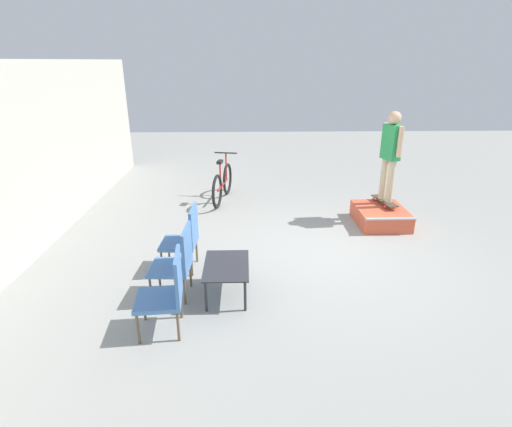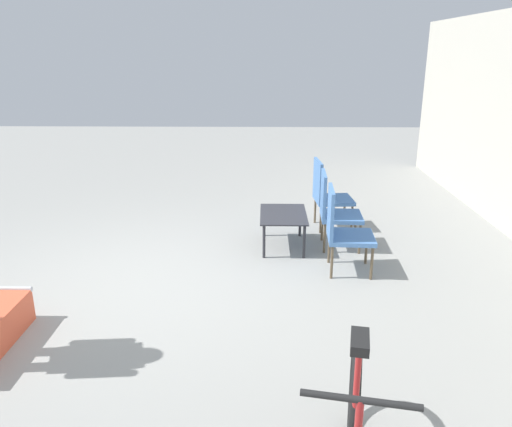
# 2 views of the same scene
# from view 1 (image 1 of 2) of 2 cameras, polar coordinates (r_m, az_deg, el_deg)

# --- Properties ---
(ground_plane) EXTENTS (24.00, 24.00, 0.00)m
(ground_plane) POSITION_cam_1_polar(r_m,az_deg,el_deg) (6.72, 9.72, -5.64)
(ground_plane) COLOR gray
(house_wall_back) EXTENTS (12.00, 0.06, 3.00)m
(house_wall_back) POSITION_cam_1_polar(r_m,az_deg,el_deg) (6.95, -31.03, 5.72)
(house_wall_back) COLOR beige
(house_wall_back) RESTS_ON ground_plane
(skate_ramp_box) EXTENTS (1.12, 0.92, 0.34)m
(skate_ramp_box) POSITION_cam_1_polar(r_m,az_deg,el_deg) (8.11, 17.35, -0.33)
(skate_ramp_box) COLOR #DB5638
(skate_ramp_box) RESTS_ON ground_plane
(skateboard_on_ramp) EXTENTS (0.77, 0.35, 0.07)m
(skateboard_on_ramp) POSITION_cam_1_polar(r_m,az_deg,el_deg) (8.25, 17.88, 1.72)
(skateboard_on_ramp) COLOR #473828
(skateboard_on_ramp) RESTS_ON skate_ramp_box
(person_skater) EXTENTS (0.55, 0.30, 1.71)m
(person_skater) POSITION_cam_1_polar(r_m,az_deg,el_deg) (7.99, 18.70, 8.65)
(person_skater) COLOR #C6B793
(person_skater) RESTS_ON skateboard_on_ramp
(coffee_table) EXTENTS (0.87, 0.59, 0.45)m
(coffee_table) POSITION_cam_1_polar(r_m,az_deg,el_deg) (5.37, -4.24, -7.82)
(coffee_table) COLOR #2D2D33
(coffee_table) RESTS_ON ground_plane
(patio_chair_left) EXTENTS (0.56, 0.56, 0.99)m
(patio_chair_left) POSITION_cam_1_polar(r_m,az_deg,el_deg) (4.74, -12.59, -10.67)
(patio_chair_left) COLOR brown
(patio_chair_left) RESTS_ON ground_plane
(patio_chair_center) EXTENTS (0.54, 0.54, 0.99)m
(patio_chair_center) POSITION_cam_1_polar(r_m,az_deg,el_deg) (5.37, -11.18, -6.54)
(patio_chair_center) COLOR brown
(patio_chair_center) RESTS_ON ground_plane
(patio_chair_right) EXTENTS (0.55, 0.55, 0.99)m
(patio_chair_right) POSITION_cam_1_polar(r_m,az_deg,el_deg) (6.04, -10.09, -3.25)
(patio_chair_right) COLOR brown
(patio_chair_right) RESTS_ON ground_plane
(bicycle) EXTENTS (1.71, 0.52, 1.02)m
(bicycle) POSITION_cam_1_polar(r_m,az_deg,el_deg) (9.00, -4.80, 4.24)
(bicycle) COLOR black
(bicycle) RESTS_ON ground_plane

